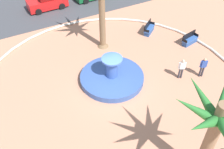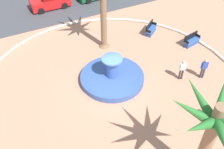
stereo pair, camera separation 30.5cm
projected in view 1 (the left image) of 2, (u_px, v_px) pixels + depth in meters
The scene contains 11 objects.
ground_plane at pixel (112, 87), 18.31m from camera, with size 80.00×80.00×0.00m, color tan.
plaza_curb at pixel (112, 86), 18.25m from camera, with size 19.00×19.00×0.20m, color silver.
street_asphalt at pixel (50, 6), 27.43m from camera, with size 48.00×8.00×0.03m, color #424247.
fountain at pixel (112, 77), 18.66m from camera, with size 4.60×4.60×2.01m.
palm_tree_by_curb at pixel (218, 125), 10.89m from camera, with size 4.25×4.33×5.54m.
bench_east at pixel (190, 40), 22.08m from camera, with size 1.66×0.78×1.00m.
bench_west at pixel (149, 29), 23.36m from camera, with size 1.59×1.35×1.00m.
trash_bin at pixel (220, 120), 15.65m from camera, with size 0.46×0.46×0.73m.
person_cyclist_photo at pixel (182, 68), 18.42m from camera, with size 0.49×0.33×1.69m.
person_pedestrian_stroll at pixel (203, 66), 18.56m from camera, with size 0.49×0.32×1.67m.
parked_car_leftmost at pixel (47, 1), 26.53m from camera, with size 4.01×1.95×1.67m.
Camera 1 is at (-6.17, -11.50, 12.88)m, focal length 41.45 mm.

